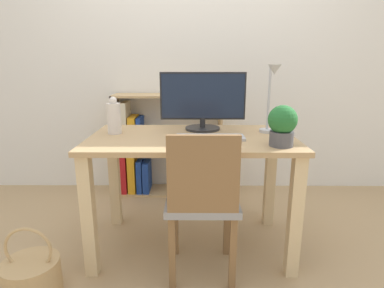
# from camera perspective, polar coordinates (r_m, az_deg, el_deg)

# --- Properties ---
(ground_plane) EXTENTS (10.00, 10.00, 0.00)m
(ground_plane) POSITION_cam_1_polar(r_m,az_deg,el_deg) (2.28, -0.02, -17.45)
(ground_plane) COLOR tan
(wall_back) EXTENTS (8.00, 0.05, 2.60)m
(wall_back) POSITION_cam_1_polar(r_m,az_deg,el_deg) (3.01, 0.12, 16.38)
(wall_back) COLOR silver
(wall_back) RESTS_ON ground_plane
(desk) EXTENTS (1.26, 0.72, 0.76)m
(desk) POSITION_cam_1_polar(r_m,az_deg,el_deg) (2.02, -0.02, -2.62)
(desk) COLOR tan
(desk) RESTS_ON ground_plane
(monitor) EXTENTS (0.57, 0.23, 0.38)m
(monitor) POSITION_cam_1_polar(r_m,az_deg,el_deg) (2.15, 1.94, 7.89)
(monitor) COLOR #232326
(monitor) RESTS_ON desk
(keyboard) EXTENTS (0.41, 0.14, 0.02)m
(keyboard) POSITION_cam_1_polar(r_m,az_deg,el_deg) (1.92, 3.26, 1.19)
(keyboard) COLOR #B2B2B7
(keyboard) RESTS_ON desk
(vase) EXTENTS (0.09, 0.09, 0.24)m
(vase) POSITION_cam_1_polar(r_m,az_deg,el_deg) (2.10, -13.68, 4.64)
(vase) COLOR silver
(vase) RESTS_ON desk
(desk_lamp) EXTENTS (0.10, 0.19, 0.43)m
(desk_lamp) POSITION_cam_1_polar(r_m,az_deg,el_deg) (2.06, 13.93, 8.92)
(desk_lamp) COLOR #B7B7BC
(desk_lamp) RESTS_ON desk
(potted_plant) EXTENTS (0.16, 0.16, 0.22)m
(potted_plant) POSITION_cam_1_polar(r_m,az_deg,el_deg) (1.80, 15.76, 3.31)
(potted_plant) COLOR #4C4C51
(potted_plant) RESTS_ON desk
(chair) EXTENTS (0.40, 0.40, 0.87)m
(chair) POSITION_cam_1_polar(r_m,az_deg,el_deg) (1.77, 1.85, -9.76)
(chair) COLOR gray
(chair) RESTS_ON ground_plane
(bookshelf) EXTENTS (0.96, 0.28, 0.92)m
(bookshelf) POSITION_cam_1_polar(r_m,az_deg,el_deg) (2.98, -7.93, -1.17)
(bookshelf) COLOR tan
(bookshelf) RESTS_ON ground_plane
(basket) EXTENTS (0.29, 0.29, 0.39)m
(basket) POSITION_cam_1_polar(r_m,az_deg,el_deg) (2.02, -26.58, -20.28)
(basket) COLOR tan
(basket) RESTS_ON ground_plane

